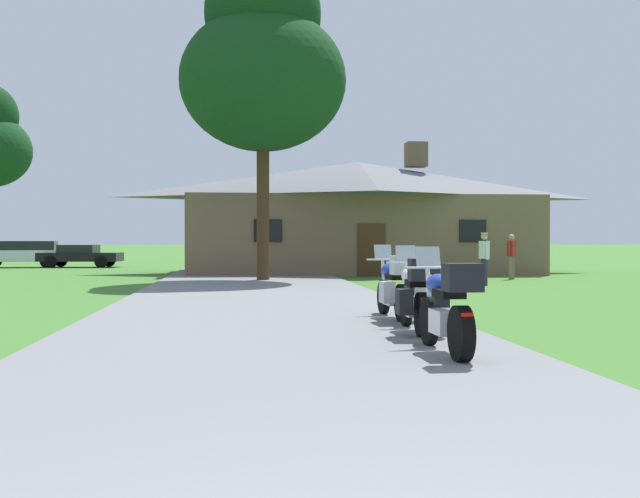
{
  "coord_description": "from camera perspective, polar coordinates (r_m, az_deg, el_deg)",
  "views": [
    {
      "loc": [
        -0.46,
        -2.54,
        1.44
      ],
      "look_at": [
        1.4,
        15.83,
        1.24
      ],
      "focal_mm": 44.8,
      "sensor_mm": 36.0,
      "label": 1
    }
  ],
  "objects": [
    {
      "name": "tree_by_lodge_front",
      "position": [
        28.62,
        -4.1,
        13.26
      ],
      "size": [
        5.81,
        5.81,
        11.53
      ],
      "color": "#422D19",
      "rests_on": "ground"
    },
    {
      "name": "bystander_white_shirt_beside_signpost",
      "position": [
        25.83,
        11.65,
        -0.47
      ],
      "size": [
        0.26,
        0.55,
        1.69
      ],
      "rotation": [
        0.0,
        0.0,
        4.82
      ],
      "color": "navy",
      "rests_on": "ground"
    },
    {
      "name": "bystander_red_shirt_near_lodge",
      "position": [
        30.15,
        13.52,
        -0.36
      ],
      "size": [
        0.41,
        0.43,
        1.67
      ],
      "rotation": [
        0.0,
        0.0,
        3.97
      ],
      "color": "#75664C",
      "rests_on": "ground"
    },
    {
      "name": "stone_lodge",
      "position": [
        35.44,
        2.7,
        2.38
      ],
      "size": [
        15.55,
        8.02,
        5.81
      ],
      "color": "brown",
      "rests_on": "ground"
    },
    {
      "name": "motorcycle_blue_farthest_in_row",
      "position": [
        14.03,
        5.45,
        -2.77
      ],
      "size": [
        0.76,
        2.08,
        1.3
      ],
      "rotation": [
        0.0,
        0.0,
        0.05
      ],
      "color": "black",
      "rests_on": "asphalt_driveway"
    },
    {
      "name": "motorcycle_white_second_in_row",
      "position": [
        11.96,
        6.93,
        -3.36
      ],
      "size": [
        0.76,
        2.08,
        1.3
      ],
      "rotation": [
        0.0,
        0.0,
        -0.04
      ],
      "color": "black",
      "rests_on": "asphalt_driveway"
    },
    {
      "name": "ground_plane",
      "position": [
        22.59,
        -4.62,
        -3.03
      ],
      "size": [
        500.0,
        500.0,
        0.0
      ],
      "primitive_type": "plane",
      "color": "#42752D"
    },
    {
      "name": "parked_black_sedan_far_left",
      "position": [
        44.29,
        -16.77,
        -0.43
      ],
      "size": [
        4.34,
        2.2,
        1.2
      ],
      "rotation": [
        0.0,
        0.0,
        1.48
      ],
      "color": "black",
      "rests_on": "ground"
    },
    {
      "name": "asphalt_driveway",
      "position": [
        20.59,
        -4.51,
        -3.3
      ],
      "size": [
        6.4,
        80.0,
        0.06
      ],
      "primitive_type": "cube",
      "color": "slate",
      "rests_on": "ground"
    },
    {
      "name": "parked_white_suv_far_left",
      "position": [
        45.07,
        -20.53,
        -0.26
      ],
      "size": [
        4.74,
        2.22,
        1.4
      ],
      "rotation": [
        0.0,
        0.0,
        1.65
      ],
      "color": "silver",
      "rests_on": "ground"
    },
    {
      "name": "motorcycle_blue_nearest_to_camera",
      "position": [
        9.76,
        9.09,
        -4.2
      ],
      "size": [
        0.66,
        2.08,
        1.3
      ],
      "rotation": [
        0.0,
        0.0,
        0.02
      ],
      "color": "black",
      "rests_on": "asphalt_driveway"
    }
  ]
}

